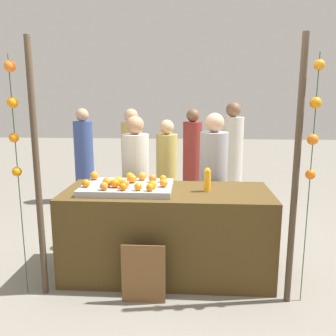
# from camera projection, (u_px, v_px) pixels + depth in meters

# --- Properties ---
(ground_plane) EXTENTS (24.00, 24.00, 0.00)m
(ground_plane) POSITION_uv_depth(u_px,v_px,m) (167.00, 272.00, 3.75)
(ground_plane) COLOR gray
(stall_counter) EXTENTS (2.07, 0.85, 0.88)m
(stall_counter) POSITION_uv_depth(u_px,v_px,m) (167.00, 232.00, 3.66)
(stall_counter) COLOR #4C3819
(stall_counter) RESTS_ON ground_plane
(orange_tray) EXTENTS (0.90, 0.61, 0.06)m
(orange_tray) POSITION_uv_depth(u_px,v_px,m) (127.00, 187.00, 3.57)
(orange_tray) COLOR #9EA0A5
(orange_tray) RESTS_ON stall_counter
(orange_0) EXTENTS (0.08, 0.08, 0.08)m
(orange_0) POSITION_uv_depth(u_px,v_px,m) (130.00, 176.00, 3.76)
(orange_0) COLOR orange
(orange_0) RESTS_ON orange_tray
(orange_1) EXTENTS (0.07, 0.07, 0.07)m
(orange_1) POSITION_uv_depth(u_px,v_px,m) (123.00, 187.00, 3.34)
(orange_1) COLOR orange
(orange_1) RESTS_ON orange_tray
(orange_2) EXTENTS (0.08, 0.08, 0.08)m
(orange_2) POSITION_uv_depth(u_px,v_px,m) (153.00, 178.00, 3.65)
(orange_2) COLOR orange
(orange_2) RESTS_ON orange_tray
(orange_3) EXTENTS (0.09, 0.09, 0.09)m
(orange_3) POSITION_uv_depth(u_px,v_px,m) (132.00, 179.00, 3.63)
(orange_3) COLOR orange
(orange_3) RESTS_ON orange_tray
(orange_4) EXTENTS (0.08, 0.08, 0.08)m
(orange_4) POSITION_uv_depth(u_px,v_px,m) (119.00, 181.00, 3.54)
(orange_4) COLOR orange
(orange_4) RESTS_ON orange_tray
(orange_5) EXTENTS (0.08, 0.08, 0.08)m
(orange_5) POSITION_uv_depth(u_px,v_px,m) (164.00, 183.00, 3.47)
(orange_5) COLOR orange
(orange_5) RESTS_ON orange_tray
(orange_6) EXTENTS (0.07, 0.07, 0.07)m
(orange_6) POSITION_uv_depth(u_px,v_px,m) (138.00, 187.00, 3.34)
(orange_6) COLOR orange
(orange_6) RESTS_ON orange_tray
(orange_7) EXTENTS (0.07, 0.07, 0.07)m
(orange_7) POSITION_uv_depth(u_px,v_px,m) (163.00, 179.00, 3.66)
(orange_7) COLOR orange
(orange_7) RESTS_ON orange_tray
(orange_8) EXTENTS (0.09, 0.09, 0.09)m
(orange_8) POSITION_uv_depth(u_px,v_px,m) (94.00, 176.00, 3.77)
(orange_8) COLOR orange
(orange_8) RESTS_ON orange_tray
(orange_9) EXTENTS (0.08, 0.08, 0.08)m
(orange_9) POSITION_uv_depth(u_px,v_px,m) (86.00, 183.00, 3.46)
(orange_9) COLOR orange
(orange_9) RESTS_ON orange_tray
(orange_10) EXTENTS (0.07, 0.07, 0.07)m
(orange_10) POSITION_uv_depth(u_px,v_px,m) (150.00, 187.00, 3.32)
(orange_10) COLOR orange
(orange_10) RESTS_ON orange_tray
(orange_11) EXTENTS (0.08, 0.08, 0.08)m
(orange_11) POSITION_uv_depth(u_px,v_px,m) (125.00, 184.00, 3.42)
(orange_11) COLOR orange
(orange_11) RESTS_ON orange_tray
(orange_12) EXTENTS (0.08, 0.08, 0.08)m
(orange_12) POSITION_uv_depth(u_px,v_px,m) (153.00, 185.00, 3.40)
(orange_12) COLOR orange
(orange_12) RESTS_ON orange_tray
(orange_13) EXTENTS (0.09, 0.09, 0.09)m
(orange_13) POSITION_uv_depth(u_px,v_px,m) (142.00, 176.00, 3.74)
(orange_13) COLOR orange
(orange_13) RESTS_ON orange_tray
(orange_14) EXTENTS (0.09, 0.09, 0.09)m
(orange_14) POSITION_uv_depth(u_px,v_px,m) (107.00, 182.00, 3.47)
(orange_14) COLOR orange
(orange_14) RESTS_ON orange_tray
(orange_15) EXTENTS (0.09, 0.09, 0.09)m
(orange_15) POSITION_uv_depth(u_px,v_px,m) (115.00, 183.00, 3.45)
(orange_15) COLOR orange
(orange_15) RESTS_ON orange_tray
(orange_16) EXTENTS (0.08, 0.08, 0.08)m
(orange_16) POSITION_uv_depth(u_px,v_px,m) (104.00, 186.00, 3.35)
(orange_16) COLOR orange
(orange_16) RESTS_ON orange_tray
(juice_bottle) EXTENTS (0.07, 0.07, 0.23)m
(juice_bottle) POSITION_uv_depth(u_px,v_px,m) (207.00, 180.00, 3.52)
(juice_bottle) COLOR orange
(juice_bottle) RESTS_ON stall_counter
(chalkboard_sign) EXTENTS (0.39, 0.03, 0.56)m
(chalkboard_sign) POSITION_uv_depth(u_px,v_px,m) (143.00, 274.00, 3.15)
(chalkboard_sign) COLOR brown
(chalkboard_sign) RESTS_ON ground_plane
(vendor_left) EXTENTS (0.32, 0.32, 1.59)m
(vendor_left) POSITION_uv_depth(u_px,v_px,m) (136.00, 187.00, 4.30)
(vendor_left) COLOR beige
(vendor_left) RESTS_ON ground_plane
(vendor_right) EXTENTS (0.33, 0.33, 1.63)m
(vendor_right) POSITION_uv_depth(u_px,v_px,m) (213.00, 187.00, 4.22)
(vendor_right) COLOR #99999E
(vendor_right) RESTS_ON ground_plane
(crowd_person_0) EXTENTS (0.32, 0.32, 1.61)m
(crowd_person_0) POSITION_uv_depth(u_px,v_px,m) (192.00, 160.00, 6.09)
(crowd_person_0) COLOR maroon
(crowd_person_0) RESTS_ON ground_plane
(crowd_person_1) EXTENTS (0.30, 0.30, 1.50)m
(crowd_person_1) POSITION_uv_depth(u_px,v_px,m) (167.00, 176.00, 5.07)
(crowd_person_1) COLOR tan
(crowd_person_1) RESTS_ON ground_plane
(crowd_person_2) EXTENTS (0.35, 0.35, 1.72)m
(crowd_person_2) POSITION_uv_depth(u_px,v_px,m) (232.00, 160.00, 5.76)
(crowd_person_2) COLOR beige
(crowd_person_2) RESTS_ON ground_plane
(crowd_person_3) EXTENTS (0.33, 0.33, 1.62)m
(crowd_person_3) POSITION_uv_depth(u_px,v_px,m) (132.00, 163.00, 5.72)
(crowd_person_3) COLOR tan
(crowd_person_3) RESTS_ON ground_plane
(crowd_person_4) EXTENTS (0.32, 0.32, 1.61)m
(crowd_person_4) POSITION_uv_depth(u_px,v_px,m) (84.00, 159.00, 6.17)
(crowd_person_4) COLOR #384C8C
(crowd_person_4) RESTS_ON ground_plane
(canopy_post_left) EXTENTS (0.06, 0.06, 2.31)m
(canopy_post_left) POSITION_uv_depth(u_px,v_px,m) (37.00, 172.00, 3.14)
(canopy_post_left) COLOR #473828
(canopy_post_left) RESTS_ON ground_plane
(canopy_post_right) EXTENTS (0.06, 0.06, 2.31)m
(canopy_post_right) POSITION_uv_depth(u_px,v_px,m) (296.00, 176.00, 3.00)
(canopy_post_right) COLOR #473828
(canopy_post_right) RESTS_ON ground_plane
(garland_strand_left) EXTENTS (0.11, 0.10, 2.16)m
(garland_strand_left) POSITION_uv_depth(u_px,v_px,m) (13.00, 116.00, 3.03)
(garland_strand_left) COLOR #2D4C23
(garland_strand_left) RESTS_ON ground_plane
(garland_strand_right) EXTENTS (0.10, 0.11, 2.16)m
(garland_strand_right) POSITION_uv_depth(u_px,v_px,m) (314.00, 123.00, 2.91)
(garland_strand_right) COLOR #2D4C23
(garland_strand_right) RESTS_ON ground_plane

